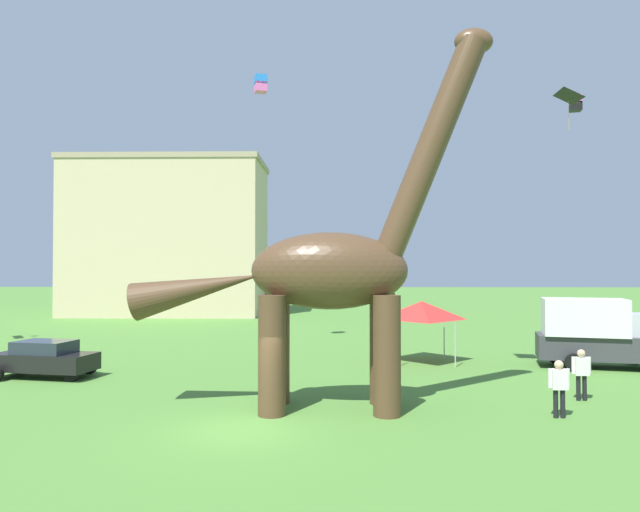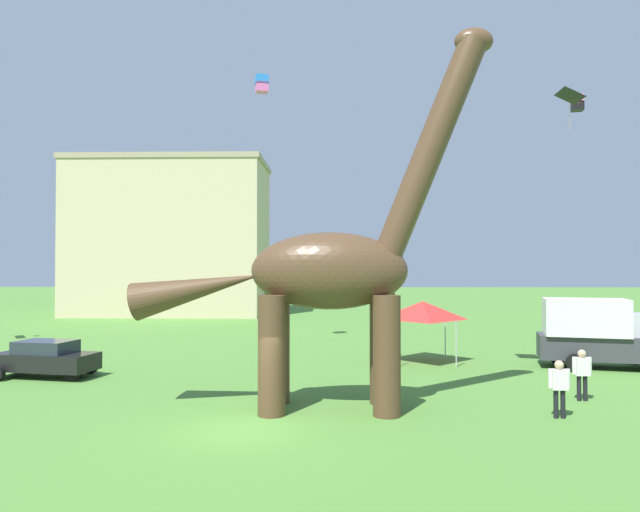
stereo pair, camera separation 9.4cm
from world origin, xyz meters
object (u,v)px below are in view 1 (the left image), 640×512
at_px(parked_sedan_left, 45,358).
at_px(festival_canopy_tent, 422,310).
at_px(person_strolling_adult, 559,383).
at_px(kite_high_left, 575,103).
at_px(kite_apex, 261,84).
at_px(person_far_spectator, 581,370).
at_px(parked_box_truck, 599,332).
at_px(kite_near_low, 569,96).
at_px(dinosaur_sculpture, 328,271).

height_order(parked_sedan_left, festival_canopy_tent, festival_canopy_tent).
relative_size(person_strolling_adult, kite_high_left, 1.72).
bearing_deg(kite_apex, festival_canopy_tent, -26.52).
bearing_deg(parked_sedan_left, person_far_spectator, 0.28).
relative_size(parked_box_truck, kite_high_left, 5.76).
bearing_deg(kite_near_low, kite_apex, 153.99).
bearing_deg(parked_sedan_left, kite_near_low, 14.19).
distance_m(parked_sedan_left, kite_high_left, 35.06).
relative_size(dinosaur_sculpture, kite_near_low, 7.04).
relative_size(person_strolling_adult, kite_near_low, 1.00).
xyz_separation_m(parked_sedan_left, kite_high_left, (28.36, 14.39, 14.75)).
height_order(parked_sedan_left, parked_box_truck, parked_box_truck).
bearing_deg(kite_apex, parked_sedan_left, -133.53).
distance_m(person_far_spectator, kite_near_low, 12.44).
height_order(dinosaur_sculpture, kite_near_low, dinosaur_sculpture).
relative_size(dinosaur_sculpture, parked_sedan_left, 2.82).
bearing_deg(dinosaur_sculpture, parked_sedan_left, 128.39).
xyz_separation_m(parked_sedan_left, kite_near_low, (22.64, 1.41, 11.42)).
relative_size(parked_sedan_left, festival_canopy_tent, 1.41).
bearing_deg(person_far_spectator, kite_near_low, -83.06).
bearing_deg(person_far_spectator, person_strolling_adult, 80.10).
xyz_separation_m(kite_near_low, kite_apex, (-14.56, 7.10, 2.91)).
height_order(person_far_spectator, kite_near_low, kite_near_low).
bearing_deg(kite_near_low, person_far_spectator, -108.63).
relative_size(dinosaur_sculpture, kite_apex, 13.05).
relative_size(parked_box_truck, person_far_spectator, 3.33).
bearing_deg(person_far_spectator, kite_high_left, -86.77).
bearing_deg(person_strolling_adult, kite_near_low, -23.35).
bearing_deg(parked_box_truck, kite_apex, 175.22).
bearing_deg(dinosaur_sculpture, kite_apex, 77.86).
distance_m(person_far_spectator, festival_canopy_tent, 9.29).
bearing_deg(kite_high_left, kite_near_low, -113.78).
distance_m(kite_high_left, kite_apex, 21.11).
bearing_deg(kite_near_low, parked_sedan_left, -176.44).
distance_m(person_far_spectator, kite_high_left, 24.43).
distance_m(parked_box_truck, person_far_spectator, 7.64).
relative_size(festival_canopy_tent, kite_high_left, 3.05).
height_order(parked_box_truck, kite_near_low, kite_near_low).
bearing_deg(festival_canopy_tent, parked_box_truck, -9.98).
distance_m(dinosaur_sculpture, festival_canopy_tent, 10.73).
xyz_separation_m(person_far_spectator, festival_canopy_tent, (-4.32, 8.09, 1.46)).
relative_size(kite_near_low, kite_high_left, 1.73).
xyz_separation_m(dinosaur_sculpture, person_far_spectator, (8.87, 1.42, -3.46)).
height_order(parked_box_truck, kite_high_left, kite_high_left).
bearing_deg(person_strolling_adult, parked_sedan_left, 73.23).
height_order(parked_sedan_left, person_strolling_adult, person_strolling_adult).
bearing_deg(person_far_spectator, parked_box_truck, -93.09).
xyz_separation_m(parked_sedan_left, person_far_spectator, (20.88, -3.81, 0.28)).
height_order(person_far_spectator, kite_high_left, kite_high_left).
height_order(dinosaur_sculpture, person_far_spectator, dinosaur_sculpture).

